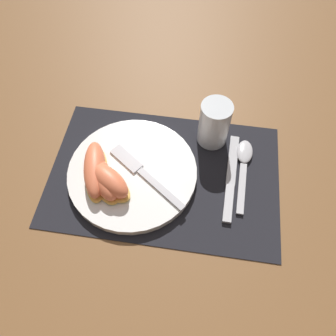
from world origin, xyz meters
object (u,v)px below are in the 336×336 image
object	(u,v)px
fork	(141,172)
citrus_wedge_1	(104,180)
citrus_wedge_0	(95,170)
spoon	(244,161)
plate	(133,172)
juice_glass	(214,126)
knife	(231,179)
citrus_wedge_2	(109,181)

from	to	relation	value
fork	citrus_wedge_1	xyz separation A→B (m)	(-0.07, -0.04, 0.01)
citrus_wedge_0	spoon	bearing A→B (deg)	15.62
plate	citrus_wedge_1	xyz separation A→B (m)	(-0.05, -0.04, 0.02)
plate	citrus_wedge_1	world-z (taller)	citrus_wedge_1
juice_glass	citrus_wedge_1	distance (m)	0.25
plate	citrus_wedge_1	bearing A→B (deg)	-140.89
knife	citrus_wedge_0	bearing A→B (deg)	-172.27
spoon	citrus_wedge_0	bearing A→B (deg)	-164.38
juice_glass	citrus_wedge_0	bearing A→B (deg)	-148.85
fork	spoon	bearing A→B (deg)	17.67
knife	citrus_wedge_0	xyz separation A→B (m)	(-0.27, -0.04, 0.03)
citrus_wedge_0	citrus_wedge_1	distance (m)	0.03
plate	fork	distance (m)	0.02
juice_glass	citrus_wedge_2	bearing A→B (deg)	-140.25
knife	spoon	bearing A→B (deg)	61.32
spoon	citrus_wedge_1	size ratio (longest dim) A/B	1.55
juice_glass	knife	size ratio (longest dim) A/B	0.51
juice_glass	spoon	distance (m)	0.10
knife	fork	distance (m)	0.18
citrus_wedge_0	fork	bearing A→B (deg)	10.67
knife	citrus_wedge_2	world-z (taller)	citrus_wedge_2
fork	citrus_wedge_2	distance (m)	0.07
citrus_wedge_2	spoon	bearing A→B (deg)	21.87
plate	citrus_wedge_1	distance (m)	0.06
spoon	fork	size ratio (longest dim) A/B	1.03
knife	citrus_wedge_2	distance (m)	0.25
plate	citrus_wedge_0	bearing A→B (deg)	-164.46
citrus_wedge_1	plate	bearing A→B (deg)	39.11
knife	citrus_wedge_1	world-z (taller)	citrus_wedge_1
spoon	citrus_wedge_1	world-z (taller)	citrus_wedge_1
fork	citrus_wedge_0	bearing A→B (deg)	-169.33
citrus_wedge_0	knife	bearing A→B (deg)	7.73
juice_glass	fork	distance (m)	0.18
plate	citrus_wedge_1	size ratio (longest dim) A/B	2.32
plate	juice_glass	distance (m)	0.20
juice_glass	citrus_wedge_0	world-z (taller)	juice_glass
plate	juice_glass	world-z (taller)	juice_glass
spoon	fork	xyz separation A→B (m)	(-0.21, -0.07, 0.01)
juice_glass	citrus_wedge_2	world-z (taller)	juice_glass
citrus_wedge_1	citrus_wedge_2	size ratio (longest dim) A/B	1.02
plate	spoon	bearing A→B (deg)	15.64
knife	citrus_wedge_1	xyz separation A→B (m)	(-0.25, -0.06, 0.03)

